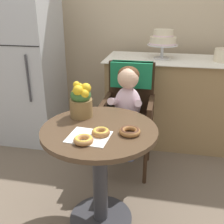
# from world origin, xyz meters

# --- Properties ---
(ground_plane) EXTENTS (8.00, 8.00, 0.00)m
(ground_plane) POSITION_xyz_m (0.00, 0.00, 0.00)
(ground_plane) COLOR #6B5B4C
(back_wall) EXTENTS (4.80, 0.10, 2.70)m
(back_wall) POSITION_xyz_m (0.00, 1.85, 1.35)
(back_wall) COLOR #C1AD8E
(back_wall) RESTS_ON ground
(cafe_table) EXTENTS (0.72, 0.72, 0.72)m
(cafe_table) POSITION_xyz_m (0.00, 0.00, 0.51)
(cafe_table) COLOR #4C3826
(cafe_table) RESTS_ON ground
(wicker_chair) EXTENTS (0.42, 0.45, 0.95)m
(wicker_chair) POSITION_xyz_m (0.09, 0.75, 0.64)
(wicker_chair) COLOR #332114
(wicker_chair) RESTS_ON ground
(seated_child) EXTENTS (0.27, 0.32, 0.73)m
(seated_child) POSITION_xyz_m (0.09, 0.59, 0.68)
(seated_child) COLOR silver
(seated_child) RESTS_ON ground
(paper_napkin) EXTENTS (0.25, 0.22, 0.00)m
(paper_napkin) POSITION_xyz_m (-0.03, -0.12, 0.72)
(paper_napkin) COLOR white
(paper_napkin) RESTS_ON cafe_table
(donut_front) EXTENTS (0.11, 0.11, 0.04)m
(donut_front) POSITION_xyz_m (0.03, -0.09, 0.74)
(donut_front) COLOR #936033
(donut_front) RESTS_ON cafe_table
(donut_mid) EXTENTS (0.13, 0.13, 0.03)m
(donut_mid) POSITION_xyz_m (0.19, -0.04, 0.74)
(donut_mid) COLOR #936033
(donut_mid) RESTS_ON cafe_table
(donut_side) EXTENTS (0.11, 0.11, 0.03)m
(donut_side) POSITION_xyz_m (-0.04, -0.19, 0.74)
(donut_side) COLOR #AD7542
(donut_side) RESTS_ON cafe_table
(flower_vase) EXTENTS (0.15, 0.15, 0.24)m
(flower_vase) POSITION_xyz_m (-0.16, 0.15, 0.84)
(flower_vase) COLOR brown
(flower_vase) RESTS_ON cafe_table
(display_counter) EXTENTS (1.56, 0.62, 0.90)m
(display_counter) POSITION_xyz_m (0.55, 1.30, 0.45)
(display_counter) COLOR #93754C
(display_counter) RESTS_ON ground
(tiered_cake_stand) EXTENTS (0.30, 0.30, 0.28)m
(tiered_cake_stand) POSITION_xyz_m (0.32, 1.30, 1.08)
(tiered_cake_stand) COLOR silver
(tiered_cake_stand) RESTS_ON display_counter
(refrigerator) EXTENTS (0.64, 0.63, 1.70)m
(refrigerator) POSITION_xyz_m (-1.05, 1.10, 0.85)
(refrigerator) COLOR #B7BABF
(refrigerator) RESTS_ON ground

